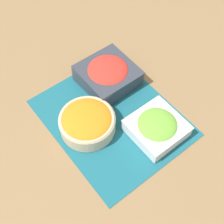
{
  "coord_description": "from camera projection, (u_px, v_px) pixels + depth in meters",
  "views": [
    {
      "loc": [
        -0.44,
        0.34,
        0.86
      ],
      "look_at": [
        0.0,
        0.0,
        0.03
      ],
      "focal_mm": 50.0,
      "sensor_mm": 36.0,
      "label": 1
    }
  ],
  "objects": [
    {
      "name": "lettuce_bowl",
      "position": [
        157.0,
        127.0,
        0.96
      ],
      "size": [
        0.16,
        0.16,
        0.06
      ],
      "color": "white",
      "rests_on": "placemat"
    },
    {
      "name": "tomato_bowl",
      "position": [
        108.0,
        74.0,
        1.07
      ],
      "size": [
        0.19,
        0.19,
        0.08
      ],
      "color": "#333842",
      "rests_on": "placemat"
    },
    {
      "name": "carrot_bowl",
      "position": [
        87.0,
        122.0,
        0.97
      ],
      "size": [
        0.18,
        0.18,
        0.07
      ],
      "color": "#C6B28E",
      "rests_on": "placemat"
    },
    {
      "name": "ground_plane",
      "position": [
        112.0,
        118.0,
        1.03
      ],
      "size": [
        3.0,
        3.0,
        0.0
      ],
      "primitive_type": "plane",
      "color": "olive"
    },
    {
      "name": "placemat",
      "position": [
        112.0,
        117.0,
        1.02
      ],
      "size": [
        0.46,
        0.38,
        0.0
      ],
      "color": "#195B6B",
      "rests_on": "ground_plane"
    }
  ]
}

